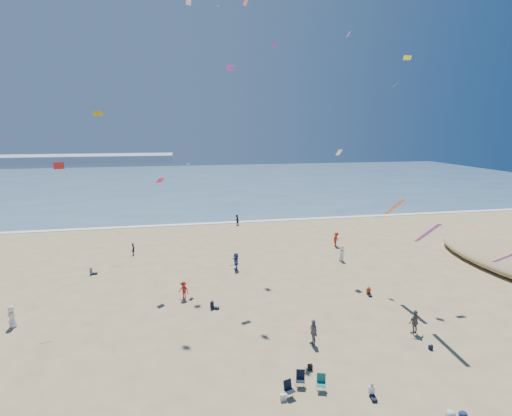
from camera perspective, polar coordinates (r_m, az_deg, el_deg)
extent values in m
cube|color=#476B84|center=(114.38, -9.53, 3.63)|extent=(220.00, 100.00, 0.06)
cube|color=white|center=(65.22, -8.09, -2.25)|extent=(220.00, 1.20, 0.08)
cube|color=#7A8EA8|center=(197.16, -28.11, 6.16)|extent=(110.00, 20.00, 3.20)
imported|color=white|center=(37.60, -31.51, -13.07)|extent=(0.62, 0.90, 1.76)
imported|color=red|center=(53.55, 11.38, -4.42)|extent=(1.40, 1.31, 1.89)
imported|color=red|center=(37.70, -10.30, -11.48)|extent=(1.23, 1.13, 1.67)
imported|color=black|center=(63.89, -2.77, -1.71)|extent=(1.02, 0.99, 1.66)
imported|color=black|center=(51.55, -17.11, -5.60)|extent=(0.42, 0.57, 1.44)
imported|color=gray|center=(30.34, 8.18, -17.13)|extent=(0.54, 1.15, 1.92)
imported|color=slate|center=(33.65, 21.77, -14.88)|extent=(1.19, 0.70, 1.90)
imported|color=white|center=(47.99, 12.11, -6.34)|extent=(0.64, 0.95, 1.88)
imported|color=#33408D|center=(44.25, -2.88, -7.61)|extent=(0.61, 1.79, 1.91)
cube|color=silver|center=(25.43, 3.90, -25.36)|extent=(0.35, 0.20, 0.40)
cube|color=black|center=(28.00, 7.73, -21.62)|extent=(0.30, 0.22, 0.38)
cube|color=black|center=(32.30, 23.68, -17.76)|extent=(0.28, 0.18, 0.34)
cube|color=red|center=(36.98, -26.34, 5.44)|extent=(0.86, 0.49, 0.55)
cube|color=purple|center=(41.10, -3.68, 19.37)|extent=(0.86, 0.54, 0.46)
cube|color=purple|center=(49.46, 13.09, 23.01)|extent=(0.43, 0.61, 0.60)
cube|color=#26971C|center=(62.29, -5.47, 26.80)|extent=(0.56, 0.55, 0.28)
cube|color=#1582E6|center=(40.96, -9.71, 6.17)|extent=(0.59, 0.74, 0.35)
cube|color=#FE6383|center=(54.05, -1.52, 27.27)|extent=(0.63, 0.64, 0.55)
cube|color=#D41647|center=(39.46, -13.51, 3.88)|extent=(0.82, 0.83, 0.48)
cube|color=#F9F91E|center=(45.43, 20.80, 19.43)|extent=(0.85, 0.26, 0.40)
cube|color=silver|center=(43.50, 11.76, 7.78)|extent=(0.71, 0.63, 0.61)
cube|color=#1E9A18|center=(42.69, 19.24, 16.26)|extent=(0.68, 0.67, 0.38)
cube|color=white|center=(50.21, -9.61, 27.09)|extent=(0.55, 0.25, 0.71)
cube|color=yellow|center=(40.84, -21.65, 12.44)|extent=(0.86, 0.28, 0.43)
cube|color=#6C2C8B|center=(35.21, 2.74, 22.31)|extent=(0.62, 0.84, 0.40)
cube|color=purple|center=(33.33, 23.28, -3.34)|extent=(0.35, 3.14, 2.21)
cube|color=orange|center=(38.31, 19.20, 0.11)|extent=(0.35, 2.64, 1.87)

